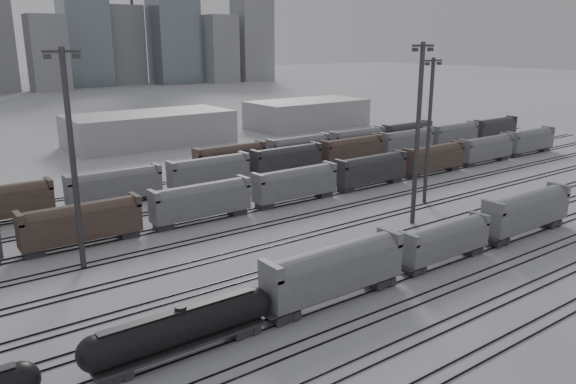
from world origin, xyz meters
TOP-DOWN VIEW (x-y plane):
  - ground at (0.00, 0.00)m, footprint 900.00×900.00m
  - tracks at (0.00, 17.50)m, footprint 220.00×71.50m
  - tank_car_b at (-27.19, 1.00)m, footprint 17.17×2.86m
  - hopper_car_a at (-10.48, 1.00)m, footprint 16.16×3.21m
  - hopper_car_b at (6.70, 1.00)m, footprint 13.30×2.64m
  - hopper_car_c at (23.46, 1.00)m, footprint 16.05×3.19m
  - light_mast_b at (-28.22, 24.62)m, footprint 3.98×0.64m
  - light_mast_c at (15.05, 13.31)m, footprint 4.05×0.65m
  - light_mast_d at (24.80, 19.44)m, footprint 3.67×0.59m
  - bg_string_near at (8.00, 32.00)m, footprint 151.00×3.00m
  - bg_string_mid at (18.00, 48.00)m, footprint 151.00×3.00m
  - bg_string_far at (35.50, 56.00)m, footprint 66.00×3.00m
  - warehouse_mid at (10.00, 95.00)m, footprint 40.00×18.00m
  - warehouse_right at (60.00, 95.00)m, footprint 35.00×18.00m

SIDE VIEW (x-z plane):
  - ground at x=0.00m, z-range 0.00..0.00m
  - tracks at x=0.00m, z-range 0.00..0.16m
  - tank_car_b at x=-27.19m, z-range 0.33..4.58m
  - bg_string_far at x=35.50m, z-range 0.00..5.60m
  - bg_string_near at x=8.00m, z-range 0.00..5.60m
  - bg_string_mid at x=18.00m, z-range 0.00..5.60m
  - hopper_car_b at x=6.70m, z-range 0.56..5.32m
  - hopper_car_c at x=23.46m, z-range 0.68..6.42m
  - hopper_car_a at x=-10.48m, z-range 0.68..6.46m
  - warehouse_mid at x=10.00m, z-range 0.00..8.00m
  - warehouse_right at x=60.00m, z-range 0.00..8.00m
  - light_mast_d at x=24.80m, z-range 0.70..23.64m
  - light_mast_b at x=-28.22m, z-range 0.76..25.61m
  - light_mast_c at x=15.05m, z-range 0.77..26.06m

